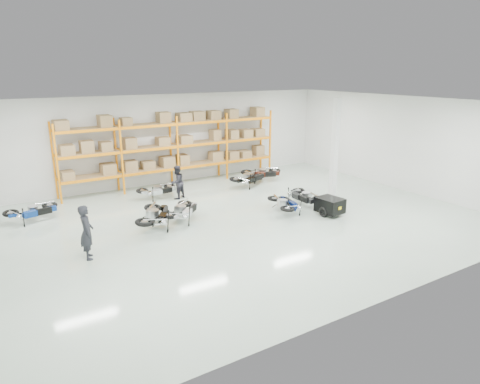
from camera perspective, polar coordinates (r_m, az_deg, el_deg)
room at (r=16.11m, az=0.30°, el=3.72°), size 18.00×18.00×18.00m
pallet_rack at (r=21.75m, az=-8.82°, el=6.81°), size 11.28×0.98×3.62m
structural_column at (r=19.67m, az=12.51°, el=5.62°), size 0.25×0.25×4.50m
moto_blue_centre at (r=17.52m, az=6.06°, el=-1.20°), size 1.25×1.86×1.10m
moto_silver_left at (r=16.70m, az=-7.69°, el=-2.06°), size 1.91×1.84×1.15m
moto_black_far_left at (r=16.16m, az=-11.24°, el=-2.61°), size 1.86×2.21×1.29m
moto_touring_right at (r=18.69m, az=8.55°, el=-0.18°), size 0.94×1.75×1.10m
trailer at (r=17.59m, az=11.88°, el=-1.75°), size 0.90×1.73×0.71m
moto_back_a at (r=18.38m, az=-25.97°, el=-1.94°), size 1.86×1.17×1.12m
moto_back_b at (r=19.83m, az=-10.91°, el=0.58°), size 1.66×0.90×1.05m
moto_back_c at (r=21.44m, az=1.21°, el=2.23°), size 2.01×1.39×1.18m
moto_back_d at (r=22.45m, az=2.95°, el=2.87°), size 2.05×1.46×1.20m
person_left at (r=14.05m, az=-19.77°, el=-5.06°), size 0.50×0.69×1.74m
person_back at (r=19.53m, az=-8.39°, el=1.29°), size 0.92×0.84×1.53m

